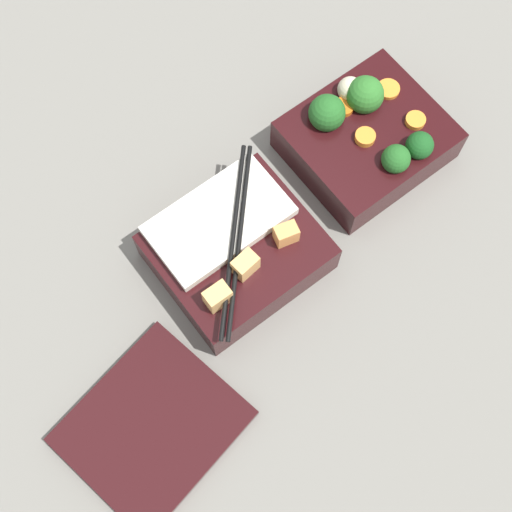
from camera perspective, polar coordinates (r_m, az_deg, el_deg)
ground_plane at (r=0.84m, az=3.23°, el=4.68°), size 3.00×3.00×0.00m
bento_tray_vegetable at (r=0.85m, az=8.67°, el=9.62°), size 0.17×0.15×0.08m
bento_tray_rice at (r=0.78m, az=-1.65°, el=0.54°), size 0.17×0.17×0.08m
bento_lid at (r=0.77m, az=-8.27°, el=-13.34°), size 0.19×0.18×0.01m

